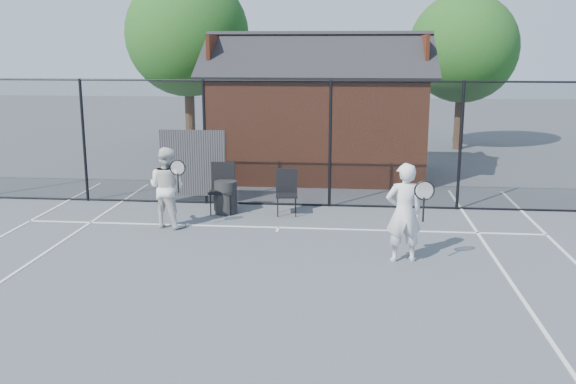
# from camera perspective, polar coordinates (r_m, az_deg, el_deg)

# --- Properties ---
(ground) EXTENTS (80.00, 80.00, 0.00)m
(ground) POSITION_cam_1_polar(r_m,az_deg,el_deg) (10.72, -2.67, -7.55)
(ground) COLOR #4C5157
(ground) RESTS_ON ground
(court_lines) EXTENTS (11.02, 18.00, 0.01)m
(court_lines) POSITION_cam_1_polar(r_m,az_deg,el_deg) (9.51, -3.82, -10.24)
(court_lines) COLOR silver
(court_lines) RESTS_ON ground
(fence) EXTENTS (22.04, 3.00, 3.00)m
(fence) POSITION_cam_1_polar(r_m,az_deg,el_deg) (15.23, -1.17, 4.13)
(fence) COLOR black
(fence) RESTS_ON ground
(clubhouse) EXTENTS (6.50, 4.36, 4.19)m
(clubhouse) POSITION_cam_1_polar(r_m,az_deg,el_deg) (19.10, 2.67, 6.34)
(clubhouse) COLOR #642D17
(clubhouse) RESTS_ON ground
(tree_left) EXTENTS (4.48, 4.48, 6.44)m
(tree_left) POSITION_cam_1_polar(r_m,az_deg,el_deg) (24.21, -8.93, 13.65)
(tree_left) COLOR #341F15
(tree_left) RESTS_ON ground
(tree_right) EXTENTS (3.97, 3.97, 5.70)m
(tree_right) POSITION_cam_1_polar(r_m,az_deg,el_deg) (24.79, 15.31, 12.22)
(tree_right) COLOR #341F15
(tree_right) RESTS_ON ground
(player_front) EXTENTS (0.82, 0.64, 1.77)m
(player_front) POSITION_cam_1_polar(r_m,az_deg,el_deg) (11.42, 10.26, -1.81)
(player_front) COLOR silver
(player_front) RESTS_ON ground
(player_back) EXTENTS (1.00, 0.87, 1.70)m
(player_back) POSITION_cam_1_polar(r_m,az_deg,el_deg) (13.69, -10.72, 0.42)
(player_back) COLOR silver
(player_back) RESTS_ON ground
(chair_left) EXTENTS (0.55, 0.57, 1.13)m
(chair_left) POSITION_cam_1_polar(r_m,az_deg,el_deg) (14.69, -5.90, 0.25)
(chair_left) COLOR black
(chair_left) RESTS_ON ground
(chair_right) EXTENTS (0.54, 0.55, 1.01)m
(chair_right) POSITION_cam_1_polar(r_m,az_deg,el_deg) (14.48, -0.12, -0.10)
(chair_right) COLOR black
(chair_right) RESTS_ON ground
(waste_bin) EXTENTS (0.56, 0.56, 0.75)m
(waste_bin) POSITION_cam_1_polar(r_m,az_deg,el_deg) (14.72, -5.55, -0.47)
(waste_bin) COLOR #242424
(waste_bin) RESTS_ON ground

